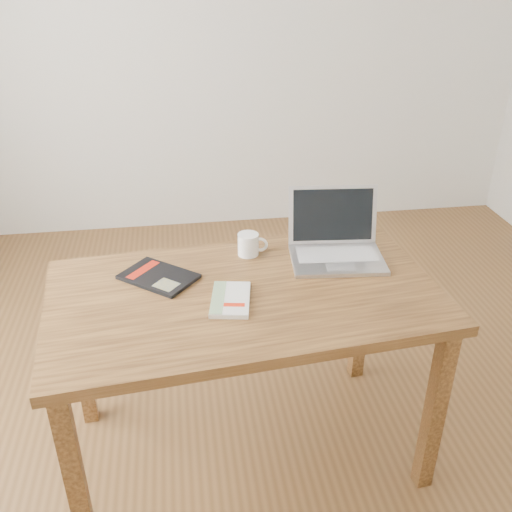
{
  "coord_description": "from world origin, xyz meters",
  "views": [
    {
      "loc": [
        -0.39,
        -1.83,
        1.79
      ],
      "look_at": [
        -0.14,
        -0.11,
        0.85
      ],
      "focal_mm": 40.0,
      "sensor_mm": 36.0,
      "label": 1
    }
  ],
  "objects": [
    {
      "name": "room",
      "position": [
        -0.07,
        0.0,
        1.36
      ],
      "size": [
        4.04,
        4.04,
        2.7
      ],
      "color": "brown",
      "rests_on": "ground"
    },
    {
      "name": "black_guidebook",
      "position": [
        -0.48,
        -0.05,
        0.76
      ],
      "size": [
        0.3,
        0.29,
        0.01
      ],
      "rotation": [
        0.0,
        0.0,
        0.88
      ],
      "color": "black",
      "rests_on": "desk"
    },
    {
      "name": "coffee_mug",
      "position": [
        -0.14,
        0.09,
        0.79
      ],
      "size": [
        0.12,
        0.08,
        0.09
      ],
      "rotation": [
        0.0,
        0.0,
        -0.19
      ],
      "color": "white",
      "rests_on": "desk"
    },
    {
      "name": "desk",
      "position": [
        -0.19,
        -0.17,
        0.66
      ],
      "size": [
        1.4,
        0.89,
        0.75
      ],
      "rotation": [
        0.0,
        0.0,
        0.1
      ],
      "color": "brown",
      "rests_on": "ground"
    },
    {
      "name": "white_guidebook",
      "position": [
        -0.25,
        -0.24,
        0.76
      ],
      "size": [
        0.16,
        0.23,
        0.02
      ],
      "rotation": [
        0.0,
        0.0,
        -0.17
      ],
      "color": "silver",
      "rests_on": "desk"
    },
    {
      "name": "laptop",
      "position": [
        0.19,
        0.03,
        0.8
      ],
      "size": [
        0.37,
        0.33,
        0.24
      ],
      "rotation": [
        0.0,
        0.0,
        -0.09
      ],
      "color": "silver",
      "rests_on": "desk"
    }
  ]
}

